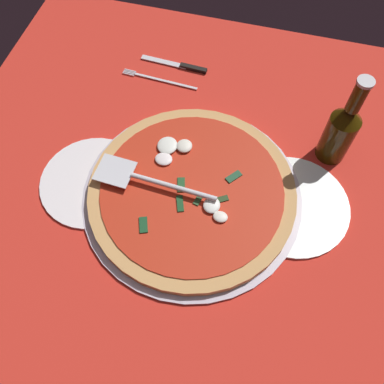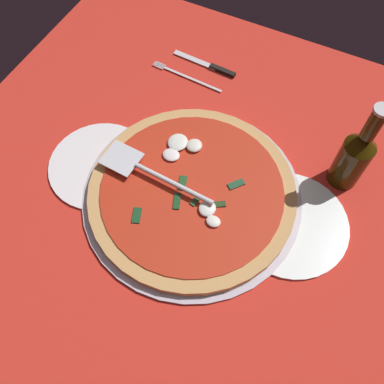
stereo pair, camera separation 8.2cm
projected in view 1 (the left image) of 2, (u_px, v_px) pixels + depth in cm
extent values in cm
cube|color=red|center=(197.00, 211.00, 83.70)|extent=(114.13, 114.13, 0.80)
cylinder|color=#B8B1C1|center=(192.00, 196.00, 84.39)|extent=(44.62, 44.62, 1.06)
cylinder|color=white|center=(93.00, 182.00, 86.02)|extent=(21.90, 21.90, 1.00)
cylinder|color=white|center=(292.00, 206.00, 83.31)|extent=(22.95, 22.95, 1.00)
cylinder|color=tan|center=(192.00, 192.00, 83.14)|extent=(41.86, 41.86, 1.80)
cylinder|color=red|center=(192.00, 190.00, 82.23)|extent=(36.83, 36.83, 0.30)
ellipsoid|color=white|center=(212.00, 203.00, 79.95)|extent=(3.33, 3.61, 1.06)
ellipsoid|color=white|center=(167.00, 145.00, 86.66)|extent=(4.23, 4.53, 1.02)
ellipsoid|color=white|center=(220.00, 217.00, 78.66)|extent=(2.85, 2.40, 0.88)
ellipsoid|color=silver|center=(184.00, 146.00, 86.53)|extent=(3.33, 3.44, 1.13)
ellipsoid|color=white|center=(164.00, 159.00, 85.08)|extent=(3.63, 3.15, 0.88)
cube|color=#274A27|center=(198.00, 200.00, 80.75)|extent=(1.65, 2.53, 0.30)
cube|color=#1D4722|center=(181.00, 185.00, 82.43)|extent=(2.35, 3.58, 0.30)
cube|color=#15421E|center=(180.00, 204.00, 80.38)|extent=(2.45, 3.77, 0.30)
cube|color=#1C482B|center=(234.00, 177.00, 83.35)|extent=(3.27, 3.54, 0.30)
cube|color=#144322|center=(143.00, 225.00, 78.16)|extent=(2.62, 3.63, 0.30)
cube|color=#203717|center=(221.00, 199.00, 80.84)|extent=(3.00, 2.49, 0.30)
cube|color=silver|center=(115.00, 171.00, 82.69)|extent=(7.63, 6.87, 0.30)
cylinder|color=silver|center=(173.00, 187.00, 80.50)|extent=(17.70, 2.01, 1.00)
cube|color=white|center=(170.00, 74.00, 101.18)|extent=(17.79, 14.14, 0.60)
cube|color=silver|center=(166.00, 81.00, 99.43)|extent=(15.94, 1.45, 0.25)
cube|color=silver|center=(130.00, 71.00, 101.15)|extent=(3.01, 0.38, 0.25)
cube|color=silver|center=(130.00, 72.00, 100.95)|extent=(3.01, 0.38, 0.25)
cube|color=silver|center=(129.00, 73.00, 100.74)|extent=(3.01, 0.38, 0.25)
cube|color=silver|center=(128.00, 74.00, 100.54)|extent=(3.01, 0.38, 0.25)
cube|color=black|center=(193.00, 68.00, 101.18)|extent=(6.86, 1.56, 0.80)
cube|color=silver|center=(164.00, 62.00, 102.56)|extent=(11.96, 2.04, 0.25)
cylinder|color=#332605|center=(337.00, 138.00, 84.83)|extent=(6.19, 6.19, 11.78)
cone|color=#332605|center=(349.00, 115.00, 78.29)|extent=(6.19, 6.19, 3.18)
cylinder|color=#332605|center=(358.00, 97.00, 73.94)|extent=(2.75, 2.75, 6.78)
cylinder|color=#B7B7BC|center=(366.00, 82.00, 70.71)|extent=(3.17, 3.17, 0.60)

